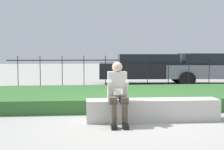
# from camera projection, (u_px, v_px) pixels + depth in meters

# --- Properties ---
(ground_plane) EXTENTS (60.00, 60.00, 0.00)m
(ground_plane) POSITION_uv_depth(u_px,v_px,m) (137.00, 121.00, 6.58)
(ground_plane) COLOR #9E9B93
(stone_bench) EXTENTS (2.80, 0.48, 0.45)m
(stone_bench) POSITION_uv_depth(u_px,v_px,m) (153.00, 111.00, 6.60)
(stone_bench) COLOR beige
(stone_bench) RESTS_ON ground_plane
(person_seated_reader) EXTENTS (0.42, 0.73, 1.25)m
(person_seated_reader) POSITION_uv_depth(u_px,v_px,m) (118.00, 90.00, 6.22)
(person_seated_reader) COLOR black
(person_seated_reader) RESTS_ON ground_plane
(grass_berm) EXTENTS (9.54, 3.28, 0.33)m
(grass_berm) POSITION_uv_depth(u_px,v_px,m) (124.00, 97.00, 8.90)
(grass_berm) COLOR #33662D
(grass_berm) RESTS_ON ground_plane
(iron_fence) EXTENTS (7.54, 0.03, 1.31)m
(iron_fence) POSITION_uv_depth(u_px,v_px,m) (116.00, 73.00, 11.00)
(iron_fence) COLOR black
(iron_fence) RESTS_ON ground_plane
(car_parked_center) EXTENTS (4.67, 2.10, 1.34)m
(car_parked_center) POSITION_uv_depth(u_px,v_px,m) (150.00, 68.00, 13.77)
(car_parked_center) COLOR black
(car_parked_center) RESTS_ON ground_plane
(car_parked_right) EXTENTS (4.49, 2.14, 1.37)m
(car_parked_right) POSITION_uv_depth(u_px,v_px,m) (211.00, 68.00, 13.78)
(car_parked_right) COLOR slate
(car_parked_right) RESTS_ON ground_plane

